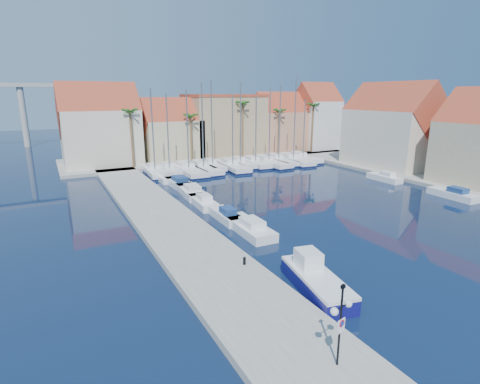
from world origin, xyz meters
name	(u,v)px	position (x,y,z in m)	size (l,w,h in m)	color
ground	(342,262)	(0.00, 0.00, 0.00)	(260.00, 260.00, 0.00)	black
quay_west	(168,224)	(-9.00, 13.50, 0.25)	(6.00, 77.00, 0.50)	gray
shore_north	(210,156)	(10.00, 48.00, 0.25)	(54.00, 16.00, 0.50)	gray
shore_east	(438,177)	(32.00, 15.00, 0.25)	(12.00, 60.00, 0.50)	gray
lamp_post	(341,313)	(-8.15, -8.57, 3.06)	(1.30, 0.56, 3.89)	black
bollard	(244,261)	(-7.04, 2.11, 0.76)	(0.21, 0.21, 0.52)	black
fishing_boat	(315,279)	(-4.34, -2.28, 0.74)	(3.29, 6.62, 2.22)	navy
motorboat_west_0	(249,227)	(-3.07, 8.62, 0.51)	(2.32, 6.84, 1.40)	white
motorboat_west_1	(226,215)	(-3.45, 12.57, 0.51)	(1.77, 5.20, 1.40)	white
motorboat_west_2	(203,201)	(-3.64, 18.14, 0.51)	(2.12, 5.78, 1.40)	white
motorboat_west_3	(191,191)	(-3.17, 23.09, 0.51)	(2.83, 7.22, 1.40)	white
motorboat_west_4	(179,182)	(-3.03, 28.34, 0.51)	(2.37, 6.93, 1.40)	white
motorboat_west_5	(164,176)	(-3.61, 33.14, 0.51)	(2.33, 7.19, 1.40)	white
motorboat_west_6	(154,171)	(-3.96, 37.56, 0.51)	(1.99, 5.47, 1.40)	white
motorboat_east_0	(453,194)	(24.00, 7.34, 0.51)	(2.14, 5.88, 1.40)	white
motorboat_east_1	(385,177)	(24.00, 17.61, 0.51)	(1.71, 5.26, 1.40)	white
sailboat_0	(154,171)	(-4.06, 36.70, 0.60)	(2.99, 9.28, 12.78)	white
sailboat_1	(169,169)	(-1.72, 36.97, 0.61)	(2.41, 8.22, 12.01)	white
sailboat_2	(187,169)	(0.95, 35.85, 0.57)	(3.15, 11.50, 12.62)	white
sailboat_3	(202,168)	(3.45, 35.97, 0.59)	(3.05, 10.98, 13.70)	white
sailboat_4	(211,165)	(5.55, 37.02, 0.65)	(2.64, 8.51, 14.16)	white
sailboat_5	(231,166)	(8.45, 35.49, 0.57)	(3.72, 10.89, 11.94)	white
sailboat_6	(239,163)	(10.61, 36.80, 0.64)	(2.31, 8.54, 13.84)	white
sailboat_7	(254,163)	(13.11, 36.05, 0.59)	(2.93, 9.03, 11.82)	white
sailboat_8	(267,162)	(15.43, 35.74, 0.57)	(3.76, 11.36, 12.96)	white
sailboat_9	(277,160)	(17.96, 36.39, 0.59)	(2.79, 10.33, 13.52)	white
sailboat_10	(291,160)	(20.57, 35.65, 0.59)	(3.42, 11.25, 14.69)	white
sailboat_11	(301,158)	(23.27, 36.43, 0.57)	(2.65, 9.87, 11.16)	white
building_0	(100,128)	(-10.00, 47.00, 6.52)	(12.30, 9.00, 13.50)	beige
building_1	(171,132)	(2.00, 47.00, 5.30)	(10.30, 8.00, 11.00)	tan
building_2	(224,124)	(13.00, 48.00, 6.26)	(14.20, 10.20, 11.50)	tan
building_3	(278,125)	(25.00, 47.00, 5.86)	(10.30, 8.00, 12.00)	tan
building_4	(316,118)	(34.00, 46.00, 6.97)	(8.30, 8.00, 14.00)	silver
building_6	(392,129)	(32.00, 24.00, 6.52)	(9.00, 14.30, 13.50)	beige
palm_0	(130,113)	(-6.00, 42.00, 9.08)	(2.60, 2.60, 10.15)	brown
palm_1	(191,118)	(4.00, 42.00, 8.14)	(2.60, 2.60, 9.15)	brown
palm_2	(243,105)	(14.00, 42.00, 10.02)	(2.60, 2.60, 11.15)	brown
palm_3	(280,112)	(22.00, 42.00, 8.61)	(2.60, 2.60, 9.65)	brown
palm_4	(313,107)	(30.00, 42.00, 9.55)	(2.60, 2.60, 10.65)	brown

